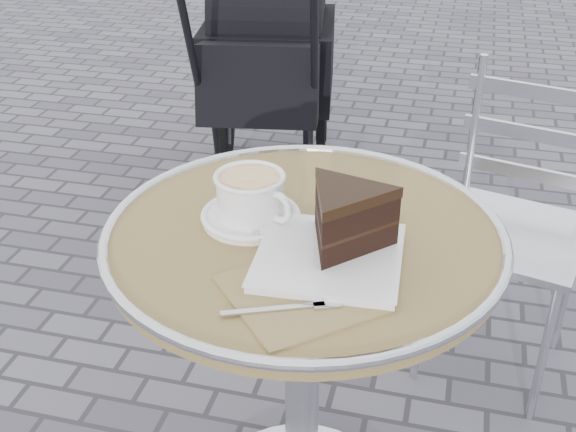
% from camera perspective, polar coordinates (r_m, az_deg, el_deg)
% --- Properties ---
extents(cafe_table, '(0.72, 0.72, 0.74)m').
position_cam_1_polar(cafe_table, '(1.37, 1.21, -7.08)').
color(cafe_table, silver).
rests_on(cafe_table, ground).
extents(cappuccino_set, '(0.18, 0.20, 0.09)m').
position_cam_1_polar(cappuccino_set, '(1.29, -2.94, 1.19)').
color(cappuccino_set, white).
rests_on(cappuccino_set, cafe_table).
extents(cake_plate_set, '(0.31, 0.39, 0.13)m').
position_cam_1_polar(cake_plate_set, '(1.18, 4.22, -0.87)').
color(cake_plate_set, '#8F744E').
rests_on(cake_plate_set, cafe_table).
extents(bistro_chair, '(0.45, 0.45, 0.83)m').
position_cam_1_polar(bistro_chair, '(1.97, 17.93, 1.98)').
color(bistro_chair, silver).
rests_on(bistro_chair, ground).
extents(baby_stroller, '(0.61, 1.06, 1.04)m').
position_cam_1_polar(baby_stroller, '(2.86, -1.66, 11.06)').
color(baby_stroller, black).
rests_on(baby_stroller, ground).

